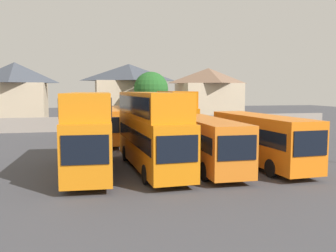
% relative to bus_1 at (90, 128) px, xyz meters
% --- Properties ---
extents(ground, '(140.00, 140.00, 0.00)m').
position_rel_bus_1_xyz_m(ground, '(5.64, 17.76, -2.82)').
color(ground, '#424247').
extents(depot_boundary_wall, '(56.00, 0.50, 1.80)m').
position_rel_bus_1_xyz_m(depot_boundary_wall, '(5.64, 23.93, -1.92)').
color(depot_boundary_wall, gray).
rests_on(depot_boundary_wall, ground).
extents(bus_1, '(3.15, 10.79, 5.00)m').
position_rel_bus_1_xyz_m(bus_1, '(0.00, 0.00, 0.00)').
color(bus_1, orange).
rests_on(bus_1, ground).
extents(bus_2, '(3.00, 11.49, 5.02)m').
position_rel_bus_1_xyz_m(bus_2, '(3.88, 0.07, 0.01)').
color(bus_2, orange).
rests_on(bus_2, ground).
extents(bus_3, '(2.63, 10.12, 3.29)m').
position_rel_bus_1_xyz_m(bus_3, '(7.47, -0.56, -0.93)').
color(bus_3, orange).
rests_on(bus_3, ground).
extents(bus_4, '(3.01, 10.54, 3.45)m').
position_rel_bus_1_xyz_m(bus_4, '(11.37, -0.45, -0.85)').
color(bus_4, orange).
rests_on(bus_4, ground).
extents(bus_5, '(3.11, 12.09, 3.35)m').
position_rel_bus_1_xyz_m(bus_5, '(2.06, 13.90, -0.90)').
color(bus_5, orange).
rests_on(bus_5, ground).
extents(bus_6, '(2.61, 11.69, 4.84)m').
position_rel_bus_1_xyz_m(bus_6, '(5.20, 14.19, -0.09)').
color(bus_6, orange).
rests_on(bus_6, ground).
extents(bus_7, '(3.10, 11.15, 5.03)m').
position_rel_bus_1_xyz_m(bus_7, '(9.03, 14.07, 0.02)').
color(bus_7, orange).
rests_on(bus_7, ground).
extents(house_terrace_left, '(8.59, 6.98, 9.03)m').
position_rel_bus_1_xyz_m(house_terrace_left, '(-9.63, 32.02, 1.79)').
color(house_terrace_left, '#C6B293').
rests_on(house_terrace_left, ground).
extents(house_terrace_centre, '(10.54, 7.88, 9.12)m').
position_rel_bus_1_xyz_m(house_terrace_centre, '(6.55, 33.23, 1.84)').
color(house_terrace_centre, '#C6B293').
rests_on(house_terrace_centre, ground).
extents(house_terrace_right, '(9.49, 8.38, 8.63)m').
position_rel_bus_1_xyz_m(house_terrace_right, '(19.13, 32.54, 1.58)').
color(house_terrace_right, '#C6B293').
rests_on(house_terrace_right, ground).
extents(tree_left_of_lot, '(4.73, 4.73, 7.66)m').
position_rel_bus_1_xyz_m(tree_left_of_lot, '(8.73, 26.43, 2.44)').
color(tree_left_of_lot, brown).
rests_on(tree_left_of_lot, ground).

